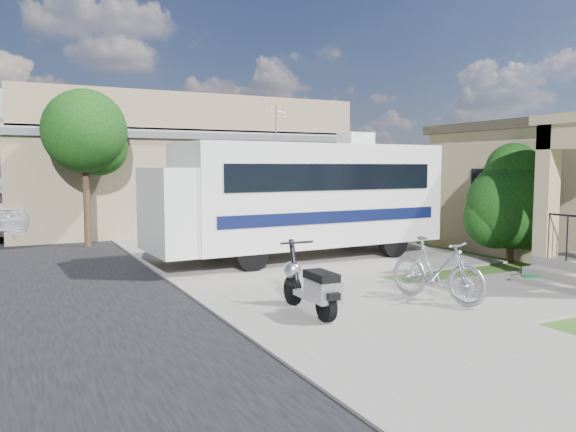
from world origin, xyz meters
name	(u,v)px	position (x,y,z in m)	size (l,w,h in m)	color
ground	(375,298)	(0.00, 0.00, 0.00)	(120.00, 120.00, 0.00)	#1D3E10
sidewalk_slab	(173,237)	(-1.00, 10.00, 0.03)	(4.00, 80.00, 0.06)	slate
driveway_slab	(322,255)	(1.50, 4.50, 0.03)	(7.00, 6.00, 0.05)	slate
walk_slab	(537,291)	(3.00, -1.00, 0.03)	(4.00, 3.00, 0.05)	slate
warehouse	(171,176)	(0.00, 13.97, 1.99)	(12.50, 8.40, 5.04)	brown
street_tree_a	(88,136)	(-3.70, 9.05, 3.25)	(2.44, 2.40, 4.58)	#2E2114
street_tree_b	(59,143)	(-3.70, 19.05, 3.39)	(2.44, 2.40, 4.73)	#2E2114
street_tree_c	(47,154)	(-3.70, 28.05, 3.10)	(2.44, 2.40, 4.42)	#2E2114
motorhome	(300,195)	(0.71, 4.26, 1.63)	(7.52, 2.68, 3.81)	silver
shrub	(511,201)	(5.32, 1.73, 1.50)	(2.39, 2.28, 2.93)	#2E2114
scooter	(312,287)	(-1.68, -0.68, 0.49)	(0.58, 1.67, 1.10)	black
bicycle	(437,273)	(0.64, -0.90, 0.55)	(0.51, 1.82, 1.09)	#95969B
garden_hose	(531,281)	(3.42, -0.50, 0.08)	(0.35, 0.35, 0.16)	#14642C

